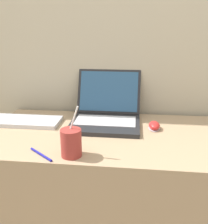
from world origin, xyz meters
TOP-DOWN VIEW (x-y plane):
  - wall_back at (0.00, 0.63)m, footprint 7.00×0.04m
  - desk at (0.00, 0.30)m, footprint 1.19×0.59m
  - laptop at (-0.05, 0.45)m, footprint 0.34×0.37m
  - drink_cup at (-0.14, 0.07)m, footprint 0.08×0.08m
  - computer_mouse at (0.19, 0.38)m, footprint 0.06×0.09m
  - external_keyboard at (-0.46, 0.38)m, footprint 0.36×0.16m
  - pen at (-0.26, 0.05)m, footprint 0.11×0.09m

SIDE VIEW (x-z plane):
  - desk at x=0.00m, z-range 0.00..0.72m
  - pen at x=-0.26m, z-range 0.72..0.73m
  - external_keyboard at x=-0.46m, z-range 0.72..0.74m
  - computer_mouse at x=0.19m, z-range 0.71..0.75m
  - laptop at x=-0.05m, z-range 0.65..0.89m
  - drink_cup at x=-0.14m, z-range 0.67..0.87m
  - wall_back at x=0.00m, z-range 0.00..2.50m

